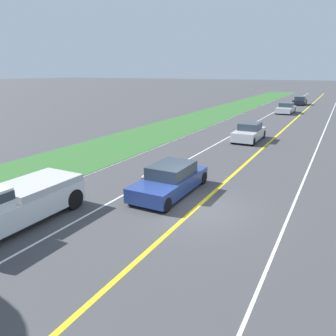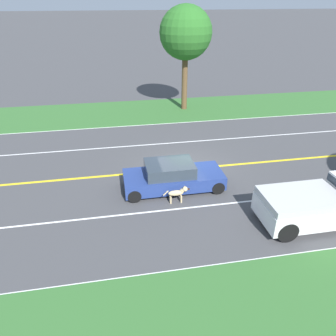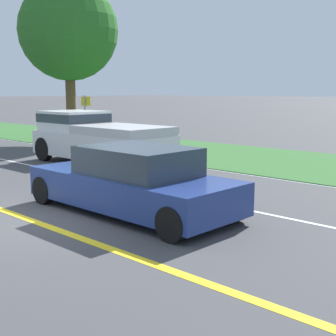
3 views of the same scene
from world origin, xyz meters
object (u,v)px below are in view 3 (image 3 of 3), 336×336
(dog, at_px, (173,181))
(street_sign, at_px, (85,114))
(ego_car, at_px, (133,182))
(roadside_tree_right_near, at_px, (69,31))
(pickup_truck, at_px, (97,137))

(dog, height_order, street_sign, street_sign)
(ego_car, height_order, dog, ego_car)
(dog, bearing_deg, street_sign, 65.16)
(roadside_tree_right_near, distance_m, street_sign, 4.26)
(ego_car, relative_size, street_sign, 2.06)
(ego_car, bearing_deg, street_sign, 58.06)
(dog, distance_m, roadside_tree_right_near, 13.91)
(dog, bearing_deg, pickup_truck, 69.61)
(dog, xyz_separation_m, pickup_truck, (2.35, 5.74, 0.42))
(street_sign, bearing_deg, dog, -116.68)
(ego_car, xyz_separation_m, dog, (1.21, 0.01, -0.14))
(ego_car, relative_size, pickup_truck, 0.87)
(pickup_truck, bearing_deg, ego_car, -121.68)
(dog, distance_m, street_sign, 11.12)
(roadside_tree_right_near, bearing_deg, street_sign, -107.45)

